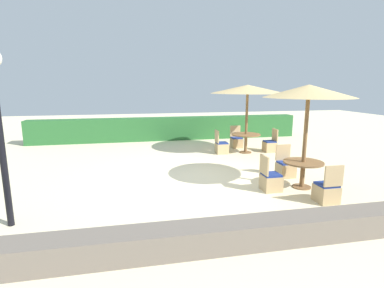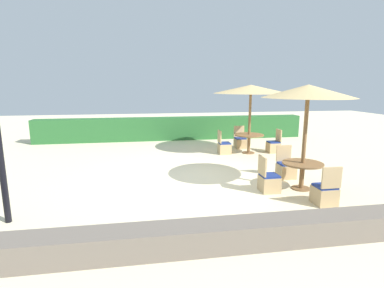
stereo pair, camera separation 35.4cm
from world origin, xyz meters
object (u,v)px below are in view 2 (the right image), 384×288
object	(u,v)px
round_table_back_right	(249,138)
patio_chair_front_right_west	(269,182)
parasol_front_right	(308,92)
patio_chair_front_right_north	(286,169)
parasol_back_right	(251,89)
patio_chair_front_right_south	(325,193)
patio_chair_back_right_east	(274,146)
round_table_front_right	(302,169)
patio_chair_back_right_north	(240,142)
patio_chair_back_right_west	(224,147)

from	to	relation	value
round_table_back_right	patio_chair_front_right_west	world-z (taller)	patio_chair_front_right_west
parasol_front_right	patio_chair_front_right_north	distance (m)	2.45
parasol_back_right	patio_chair_front_right_south	xyz separation A→B (m)	(-0.08, -5.24, -2.24)
parasol_back_right	patio_chair_front_right_south	world-z (taller)	parasol_back_right
patio_chair_back_right_east	patio_chair_front_right_north	distance (m)	3.36
round_table_back_right	patio_chair_front_right_west	bearing A→B (deg)	-103.28
patio_chair_back_right_east	patio_chair_front_right_north	xyz separation A→B (m)	(-1.06, -3.19, 0.00)
round_table_front_right	patio_chair_front_right_south	world-z (taller)	patio_chair_front_right_south
parasol_back_right	parasol_front_right	bearing A→B (deg)	-91.01
patio_chair_front_right_north	patio_chair_front_right_west	size ratio (longest dim) A/B	1.00
patio_chair_front_right_north	patio_chair_front_right_south	bearing A→B (deg)	88.42
round_table_back_right	patio_chair_back_right_east	bearing A→B (deg)	-2.08
parasol_back_right	patio_chair_front_right_north	world-z (taller)	parasol_back_right
patio_chair_front_right_west	parasol_back_right	bearing A→B (deg)	166.72
patio_chair_front_right_west	round_table_front_right	bearing A→B (deg)	92.79
patio_chair_back_right_east	patio_chair_back_right_north	bearing A→B (deg)	44.90
patio_chair_back_right_north	parasol_front_right	size ratio (longest dim) A/B	0.35
patio_chair_back_right_north	patio_chair_front_right_west	bearing A→B (deg)	79.41
patio_chair_back_right_west	patio_chair_front_right_south	bearing A→B (deg)	9.73
round_table_back_right	patio_chair_front_right_west	distance (m)	4.38
patio_chair_back_right_east	patio_chair_front_right_south	distance (m)	5.32
patio_chair_back_right_east	round_table_front_right	size ratio (longest dim) A/B	0.90
parasol_front_right	round_table_front_right	bearing A→B (deg)	0.00
patio_chair_front_right_north	patio_chair_back_right_west	bearing A→B (deg)	-73.65
patio_chair_back_right_north	parasol_back_right	bearing A→B (deg)	91.02
parasol_back_right	round_table_front_right	bearing A→B (deg)	-91.01
patio_chair_back_right_north	patio_chair_front_right_west	xyz separation A→B (m)	(-0.98, -5.27, 0.00)
patio_chair_back_right_east	patio_chair_back_right_west	distance (m)	2.03
parasol_front_right	patio_chair_back_right_east	bearing A→B (deg)	75.08
round_table_back_right	patio_chair_back_right_east	world-z (taller)	patio_chair_back_right_east
patio_chair_back_right_north	patio_chair_back_right_west	size ratio (longest dim) A/B	1.00
parasol_back_right	patio_chair_front_right_north	distance (m)	3.93
patio_chair_front_right_north	patio_chair_front_right_west	bearing A→B (deg)	46.28
round_table_back_right	patio_chair_back_right_north	xyz separation A→B (m)	(-0.02, 1.02, -0.34)
patio_chair_back_right_west	parasol_front_right	size ratio (longest dim) A/B	0.35
round_table_front_right	patio_chair_front_right_north	xyz separation A→B (m)	(0.05, 0.97, -0.29)
patio_chair_back_right_east	round_table_front_right	world-z (taller)	patio_chair_back_right_east
patio_chair_back_right_east	round_table_front_right	distance (m)	4.32
patio_chair_front_right_north	patio_chair_back_right_east	bearing A→B (deg)	-108.44
patio_chair_back_right_north	round_table_front_right	bearing A→B (deg)	89.39
parasol_back_right	parasol_front_right	distance (m)	4.20
parasol_back_right	patio_chair_front_right_north	xyz separation A→B (m)	(-0.03, -3.23, -2.24)
patio_chair_front_right_south	patio_chair_front_right_west	xyz separation A→B (m)	(-0.92, 1.00, 0.00)
patio_chair_front_right_south	parasol_back_right	bearing A→B (deg)	89.08
patio_chair_front_right_north	patio_chair_front_right_south	size ratio (longest dim) A/B	1.00
parasol_back_right	patio_chair_front_right_south	distance (m)	5.70
parasol_back_right	patio_chair_front_right_north	bearing A→B (deg)	-90.51
patio_chair_front_right_south	patio_chair_back_right_west	bearing A→B (deg)	99.73
patio_chair_back_right_north	patio_chair_front_right_north	xyz separation A→B (m)	(-0.01, -4.25, 0.00)
patio_chair_front_right_south	parasol_front_right	bearing A→B (deg)	89.42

